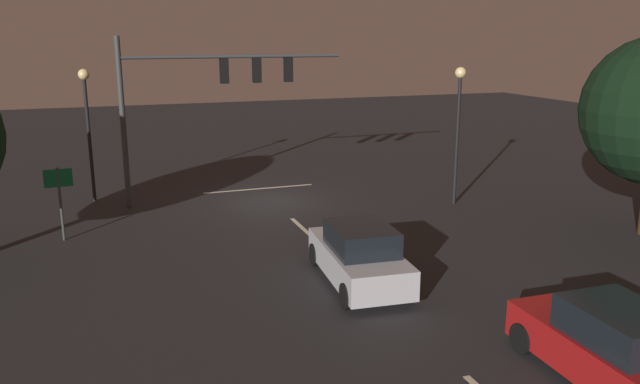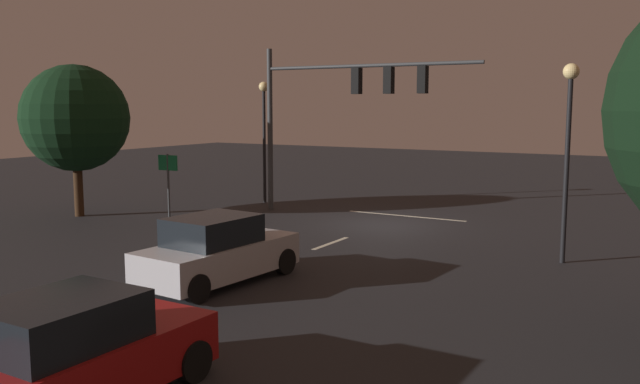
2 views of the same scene
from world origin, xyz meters
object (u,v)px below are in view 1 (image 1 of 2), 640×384
(street_lamp_left_kerb, at_px, (459,111))
(car_distant, at_px, (613,348))
(car_approaching, at_px, (359,256))
(street_lamp_right_kerb, at_px, (87,111))
(route_sign, at_px, (59,188))
(traffic_signal_assembly, at_px, (207,86))

(street_lamp_left_kerb, bearing_deg, car_distant, 71.27)
(car_distant, xyz_separation_m, street_lamp_left_kerb, (-4.44, -13.09, 3.02))
(car_approaching, relative_size, street_lamp_left_kerb, 0.81)
(car_distant, distance_m, street_lamp_right_kerb, 21.00)
(car_approaching, height_order, route_sign, route_sign)
(route_sign, bearing_deg, traffic_signal_assembly, -146.57)
(car_approaching, distance_m, car_distant, 7.03)
(traffic_signal_assembly, bearing_deg, car_approaching, 102.07)
(street_lamp_right_kerb, height_order, route_sign, street_lamp_right_kerb)
(car_distant, bearing_deg, street_lamp_left_kerb, -108.73)
(traffic_signal_assembly, distance_m, route_sign, 7.38)
(car_approaching, xyz_separation_m, car_distant, (-2.58, 6.54, 0.00))
(traffic_signal_assembly, bearing_deg, street_lamp_left_kerb, 156.71)
(traffic_signal_assembly, xyz_separation_m, street_lamp_left_kerb, (-9.28, 3.99, -0.91))
(car_approaching, relative_size, street_lamp_right_kerb, 0.83)
(traffic_signal_assembly, height_order, street_lamp_right_kerb, traffic_signal_assembly)
(car_distant, bearing_deg, street_lamp_right_kerb, -62.89)
(street_lamp_left_kerb, relative_size, route_sign, 2.21)
(traffic_signal_assembly, height_order, car_approaching, traffic_signal_assembly)
(traffic_signal_assembly, xyz_separation_m, route_sign, (5.65, 3.73, -2.93))
(traffic_signal_assembly, relative_size, route_sign, 3.65)
(car_approaching, distance_m, street_lamp_right_kerb, 14.12)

